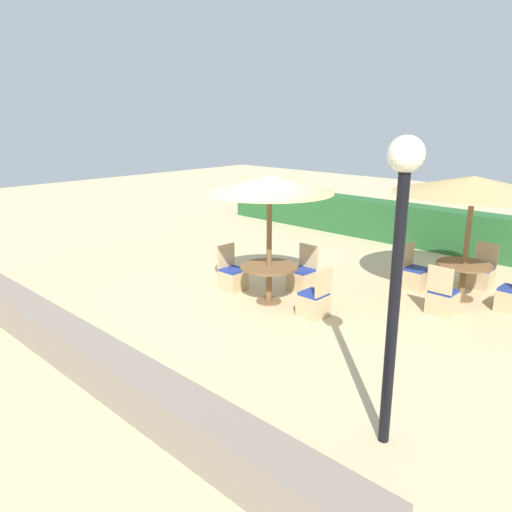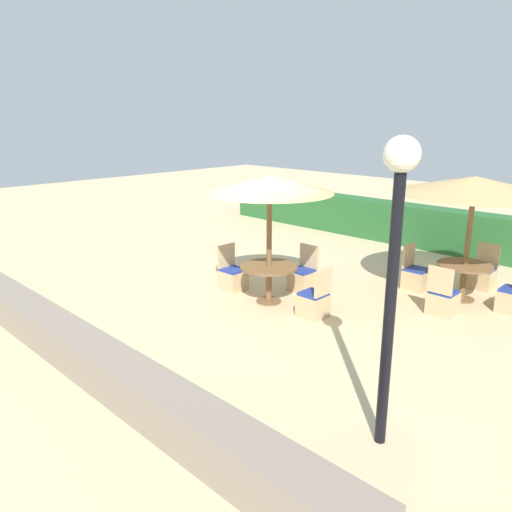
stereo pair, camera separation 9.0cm
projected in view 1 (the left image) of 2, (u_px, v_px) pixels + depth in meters
ground_plane at (234, 308)px, 9.36m from camera, size 40.00×40.00×0.00m
hedge_row at (409, 225)px, 13.89m from camera, size 13.00×0.70×1.12m
stone_border at (78, 349)px, 7.14m from camera, size 10.00×0.56×0.54m
lamp_post at (400, 235)px, 4.93m from camera, size 0.36×0.36×3.32m
parasol_center at (270, 185)px, 9.07m from camera, size 2.36×2.36×2.45m
round_table_center at (269, 273)px, 9.53m from camera, size 1.10×1.10×0.73m
patio_chair_center_north at (302, 278)px, 10.29m from camera, size 0.46×0.46×0.93m
patio_chair_center_west at (233, 277)px, 10.31m from camera, size 0.46×0.46×0.93m
patio_chair_center_east at (314, 302)px, 8.93m from camera, size 0.46×0.46×0.93m
parasol_back_right at (474, 185)px, 9.23m from camera, size 2.95×2.95×2.41m
round_table_back_right at (463, 272)px, 9.68m from camera, size 1.04×1.04×0.73m
patio_chair_back_right_south at (442, 300)px, 9.06m from camera, size 0.46×0.46×0.93m
patio_chair_back_right_west at (415, 276)px, 10.37m from camera, size 0.46×0.46×0.93m
patio_chair_back_right_north at (481, 275)px, 10.43m from camera, size 0.46×0.46×0.93m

